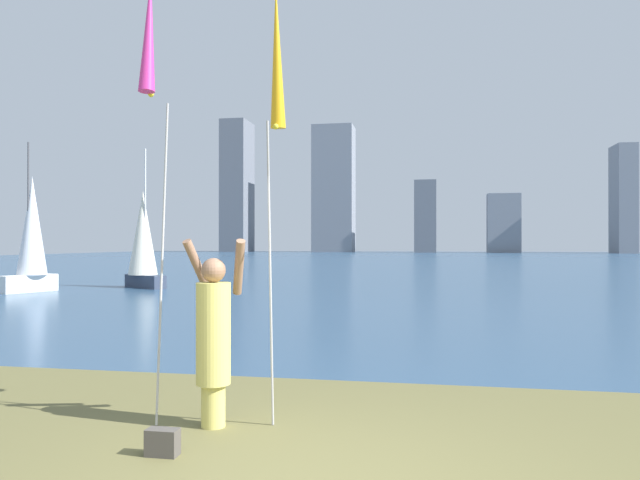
{
  "coord_description": "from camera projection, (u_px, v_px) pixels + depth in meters",
  "views": [
    {
      "loc": [
        0.84,
        -4.25,
        1.84
      ],
      "look_at": [
        -1.39,
        7.82,
        1.89
      ],
      "focal_mm": 33.46,
      "sensor_mm": 36.0,
      "label": 1
    }
  ],
  "objects": [
    {
      "name": "skyline_tower_4",
      "position": [
        623.0,
        199.0,
        103.04
      ],
      "size": [
        3.13,
        6.1,
        18.73
      ],
      "color": "gray",
      "rests_on": "ground"
    },
    {
      "name": "bag",
      "position": [
        162.0,
        442.0,
        5.13
      ],
      "size": [
        0.28,
        0.14,
        0.23
      ],
      "color": "#4C4742",
      "rests_on": "ground"
    },
    {
      "name": "kite_flag_left",
      "position": [
        150.0,
        45.0,
        5.83
      ],
      "size": [
        0.16,
        0.57,
        4.5
      ],
      "color": "#B2B2B7",
      "rests_on": "ground"
    },
    {
      "name": "skyline_tower_1",
      "position": [
        334.0,
        189.0,
        117.65
      ],
      "size": [
        7.92,
        6.15,
        24.82
      ],
      "color": "gray",
      "rests_on": "ground"
    },
    {
      "name": "ground",
      "position": [
        420.0,
        263.0,
        54.43
      ],
      "size": [
        120.0,
        138.0,
        0.12
      ],
      "color": "brown"
    },
    {
      "name": "person",
      "position": [
        214.0,
        334.0,
        5.95
      ],
      "size": [
        0.69,
        0.51,
        1.88
      ],
      "rotation": [
        0.0,
        0.0,
        -0.17
      ],
      "color": "#D8CC66",
      "rests_on": "ground"
    },
    {
      "name": "kite_flag_right",
      "position": [
        277.0,
        64.0,
        6.14
      ],
      "size": [
        0.16,
        0.51,
        4.53
      ],
      "color": "#B2B2B7",
      "rests_on": "ground"
    },
    {
      "name": "sailboat_2",
      "position": [
        31.0,
        235.0,
        22.3
      ],
      "size": [
        1.36,
        2.22,
        5.59
      ],
      "color": "white",
      "rests_on": "ground"
    },
    {
      "name": "skyline_tower_0",
      "position": [
        237.0,
        187.0,
        120.72
      ],
      "size": [
        5.04,
        7.64,
        26.35
      ],
      "color": "slate",
      "rests_on": "ground"
    },
    {
      "name": "skyline_tower_3",
      "position": [
        504.0,
        223.0,
        109.08
      ],
      "size": [
        5.81,
        3.26,
        10.8
      ],
      "color": "gray",
      "rests_on": "ground"
    },
    {
      "name": "skyline_tower_2",
      "position": [
        425.0,
        217.0,
        112.09
      ],
      "size": [
        4.03,
        5.33,
        13.47
      ],
      "color": "slate",
      "rests_on": "ground"
    },
    {
      "name": "sailboat_4",
      "position": [
        143.0,
        239.0,
        24.33
      ],
      "size": [
        2.27,
        1.8,
        5.67
      ],
      "color": "#333D51",
      "rests_on": "ground"
    }
  ]
}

